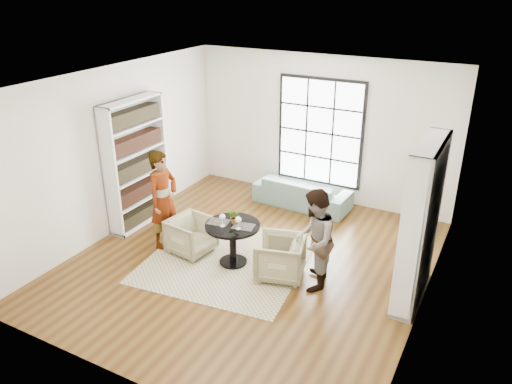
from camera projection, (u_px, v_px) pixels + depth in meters
The scene contains 16 objects.
ground at pixel (251, 261), 8.33m from camera, with size 6.00×6.00×0.00m, color #573A14.
room_shell at pixel (266, 181), 8.26m from camera, with size 6.00×6.01×6.00m.
rug at pixel (227, 259), 8.38m from camera, with size 2.54×2.54×0.01m, color #B9AC8B.
pedestal_table at pixel (233, 235), 8.08m from camera, with size 0.90×0.90×0.72m.
sofa at pixel (302, 192), 10.25m from camera, with size 1.97×0.77×0.58m, color gray.
armchair_left at pixel (192, 235), 8.50m from camera, with size 0.68×0.70×0.64m, color tan.
armchair_right at pixel (280, 257), 7.80m from camera, with size 0.72×0.74×0.67m, color tan.
person_left at pixel (163, 200), 8.51m from camera, with size 0.63×0.42×1.74m, color gray.
person_right at pixel (314, 240), 7.38m from camera, with size 0.77×0.60×1.59m, color gray.
placemat_left at pixel (218, 222), 8.08m from camera, with size 0.34×0.26×0.01m, color black.
placemat_right at pixel (243, 226), 7.94m from camera, with size 0.34×0.26×0.01m, color black.
cutlery_left at pixel (218, 222), 8.08m from camera, with size 0.14×0.22×0.01m, color #BABABE, non-canonical shape.
cutlery_right at pixel (243, 226), 7.93m from camera, with size 0.14×0.22×0.01m, color #BABABE, non-canonical shape.
wine_glass_left at pixel (222, 217), 7.89m from camera, with size 0.10×0.10×0.22m.
wine_glass_right at pixel (238, 220), 7.80m from camera, with size 0.10×0.10×0.22m.
flower_centerpiece at pixel (235, 217), 8.00m from camera, with size 0.21×0.18×0.23m, color gray.
Camera 1 is at (3.45, -6.28, 4.42)m, focal length 35.00 mm.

